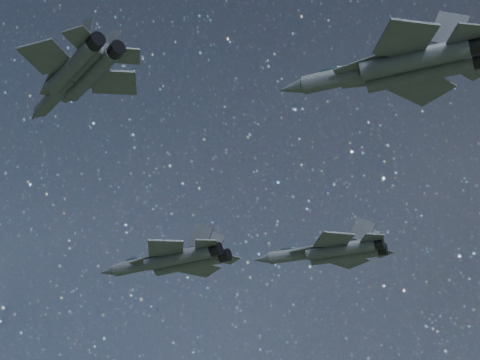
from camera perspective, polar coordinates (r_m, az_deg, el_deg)
The scene contains 4 objects.
jet_lead at distance 96.99m, azimuth -4.78°, elevation -5.68°, with size 18.89×13.01×4.74m.
jet_left at distance 102.07m, azimuth 6.51°, elevation -5.06°, with size 18.18×12.20×4.60m.
jet_right at distance 68.15m, azimuth -11.62°, elevation 7.31°, with size 15.56×10.56×3.91m.
jet_slot at distance 70.34m, azimuth 11.23°, elevation 7.89°, with size 18.97×12.78×4.79m.
Camera 1 is at (46.76, -57.81, 106.36)m, focal length 60.00 mm.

